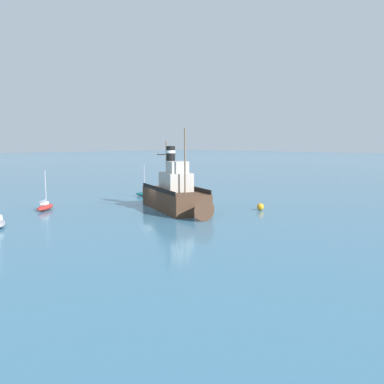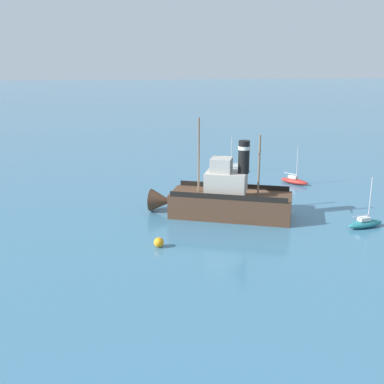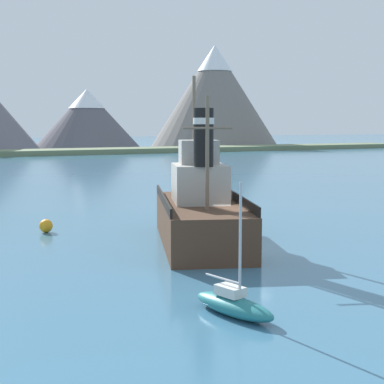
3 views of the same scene
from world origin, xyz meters
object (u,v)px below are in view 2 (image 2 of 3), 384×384
Objects in this scene: old_tugboat at (225,199)px; sailboat_teal at (365,223)px; sailboat_red at (294,181)px; mooring_buoy at (159,242)px; sailboat_grey at (233,169)px.

old_tugboat reaches higher than sailboat_teal.
old_tugboat is 16.12m from sailboat_red.
sailboat_teal is 5.72× the size of mooring_buoy.
sailboat_grey is at bearing 39.08° from sailboat_red.
mooring_buoy is at bearing 135.23° from sailboat_red.
sailboat_teal is at bearing -163.13° from sailboat_grey.
old_tugboat is 2.99× the size of sailboat_teal.
sailboat_grey is at bearing -25.20° from mooring_buoy.
sailboat_grey is 9.80m from sailboat_red.
sailboat_grey is 29.07m from mooring_buoy.
old_tugboat is at bearing 134.94° from sailboat_red.
sailboat_teal is (-16.53, -1.14, 0.00)m from sailboat_red.
sailboat_teal is at bearing -83.71° from mooring_buoy.
sailboat_red is (11.34, -11.37, -1.40)m from old_tugboat.
old_tugboat is at bearing 67.48° from sailboat_teal.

